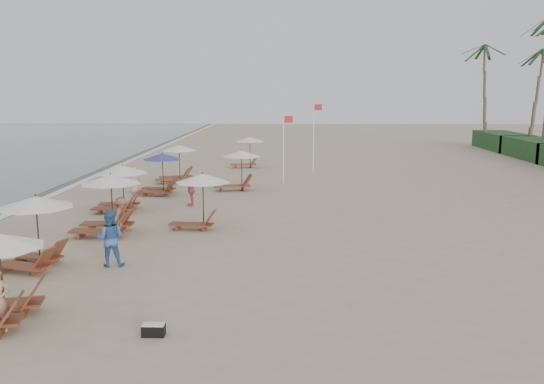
{
  "coord_description": "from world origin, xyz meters",
  "views": [
    {
      "loc": [
        1.4,
        -16.9,
        5.45
      ],
      "look_at": [
        0.76,
        6.13,
        1.3
      ],
      "focal_mm": 36.78,
      "sensor_mm": 36.0,
      "label": 1
    }
  ],
  "objects_px": {
    "inland_station_0": "(199,192)",
    "flag_pole_near": "(284,144)",
    "duffel_bag": "(154,330)",
    "lounger_station_4": "(159,174)",
    "inland_station_2": "(247,148)",
    "lounger_station_1": "(32,229)",
    "lounger_station_5": "(176,165)",
    "beachgoer_mid_b": "(121,216)",
    "inland_station_1": "(237,166)",
    "beachgoer_mid_a": "(110,238)",
    "beachgoer_far_a": "(191,190)",
    "lounger_station_2": "(106,206)",
    "lounger_station_3": "(119,187)",
    "beachgoer_far_b": "(135,180)"
  },
  "relations": [
    {
      "from": "inland_station_2",
      "to": "duffel_bag",
      "type": "distance_m",
      "value": 28.63
    },
    {
      "from": "beachgoer_far_b",
      "to": "flag_pole_near",
      "type": "height_order",
      "value": "flag_pole_near"
    },
    {
      "from": "lounger_station_1",
      "to": "inland_station_2",
      "type": "xyz_separation_m",
      "value": [
        4.99,
        23.8,
        0.15
      ]
    },
    {
      "from": "lounger_station_5",
      "to": "lounger_station_1",
      "type": "bearing_deg",
      "value": -93.73
    },
    {
      "from": "lounger_station_1",
      "to": "lounger_station_4",
      "type": "height_order",
      "value": "lounger_station_1"
    },
    {
      "from": "beachgoer_mid_b",
      "to": "beachgoer_far_a",
      "type": "xyz_separation_m",
      "value": [
        1.7,
        5.73,
        0.02
      ]
    },
    {
      "from": "inland_station_1",
      "to": "beachgoer_far_b",
      "type": "height_order",
      "value": "inland_station_1"
    },
    {
      "from": "duffel_bag",
      "to": "beachgoer_far_b",
      "type": "bearing_deg",
      "value": 106.43
    },
    {
      "from": "lounger_station_4",
      "to": "beachgoer_mid_b",
      "type": "xyz_separation_m",
      "value": [
        0.53,
        -8.72,
        -0.38
      ]
    },
    {
      "from": "lounger_station_4",
      "to": "beachgoer_mid_b",
      "type": "distance_m",
      "value": 8.75
    },
    {
      "from": "inland_station_0",
      "to": "inland_station_2",
      "type": "height_order",
      "value": "same"
    },
    {
      "from": "lounger_station_2",
      "to": "flag_pole_near",
      "type": "distance_m",
      "value": 14.25
    },
    {
      "from": "lounger_station_3",
      "to": "beachgoer_mid_b",
      "type": "height_order",
      "value": "lounger_station_3"
    },
    {
      "from": "lounger_station_3",
      "to": "flag_pole_near",
      "type": "bearing_deg",
      "value": 47.71
    },
    {
      "from": "lounger_station_1",
      "to": "beachgoer_far_a",
      "type": "xyz_separation_m",
      "value": [
        3.26,
        9.79,
        -0.5
      ]
    },
    {
      "from": "inland_station_0",
      "to": "flag_pole_near",
      "type": "relative_size",
      "value": 0.6
    },
    {
      "from": "lounger_station_4",
      "to": "inland_station_2",
      "type": "xyz_separation_m",
      "value": [
        3.96,
        11.02,
        0.29
      ]
    },
    {
      "from": "inland_station_1",
      "to": "beachgoer_mid_a",
      "type": "xyz_separation_m",
      "value": [
        -2.79,
        -13.94,
        -0.44
      ]
    },
    {
      "from": "inland_station_2",
      "to": "beachgoer_far_a",
      "type": "relative_size",
      "value": 1.71
    },
    {
      "from": "lounger_station_4",
      "to": "beachgoer_far_b",
      "type": "bearing_deg",
      "value": 175.84
    },
    {
      "from": "inland_station_0",
      "to": "beachgoer_mid_a",
      "type": "distance_m",
      "value": 5.4
    },
    {
      "from": "inland_station_1",
      "to": "beachgoer_far_b",
      "type": "xyz_separation_m",
      "value": [
        -5.43,
        -1.35,
        -0.59
      ]
    },
    {
      "from": "lounger_station_4",
      "to": "lounger_station_5",
      "type": "relative_size",
      "value": 0.94
    },
    {
      "from": "lounger_station_4",
      "to": "beachgoer_far_b",
      "type": "height_order",
      "value": "lounger_station_4"
    },
    {
      "from": "inland_station_1",
      "to": "beachgoer_mid_b",
      "type": "distance_m",
      "value": 10.79
    },
    {
      "from": "duffel_bag",
      "to": "flag_pole_near",
      "type": "xyz_separation_m",
      "value": [
        2.8,
        21.54,
        2.22
      ]
    },
    {
      "from": "lounger_station_2",
      "to": "inland_station_1",
      "type": "relative_size",
      "value": 0.97
    },
    {
      "from": "lounger_station_4",
      "to": "beachgoer_mid_a",
      "type": "bearing_deg",
      "value": -84.08
    },
    {
      "from": "lounger_station_1",
      "to": "inland_station_2",
      "type": "distance_m",
      "value": 24.32
    },
    {
      "from": "inland_station_2",
      "to": "flag_pole_near",
      "type": "bearing_deg",
      "value": -68.98
    },
    {
      "from": "lounger_station_4",
      "to": "inland_station_2",
      "type": "relative_size",
      "value": 0.92
    },
    {
      "from": "beachgoer_mid_a",
      "to": "duffel_bag",
      "type": "distance_m",
      "value": 5.76
    },
    {
      "from": "lounger_station_5",
      "to": "inland_station_1",
      "type": "xyz_separation_m",
      "value": [
        4.01,
        -2.66,
        0.25
      ]
    },
    {
      "from": "inland_station_0",
      "to": "beachgoer_mid_b",
      "type": "relative_size",
      "value": 1.68
    },
    {
      "from": "lounger_station_2",
      "to": "inland_station_1",
      "type": "bearing_deg",
      "value": 67.08
    },
    {
      "from": "inland_station_0",
      "to": "duffel_bag",
      "type": "relative_size",
      "value": 4.87
    },
    {
      "from": "duffel_bag",
      "to": "beachgoer_far_a",
      "type": "bearing_deg",
      "value": 96.4
    },
    {
      "from": "inland_station_1",
      "to": "beachgoer_far_a",
      "type": "xyz_separation_m",
      "value": [
        -1.85,
        -4.45,
        -0.57
      ]
    },
    {
      "from": "lounger_station_2",
      "to": "inland_station_0",
      "type": "bearing_deg",
      "value": 15.77
    },
    {
      "from": "beachgoer_mid_a",
      "to": "beachgoer_far_a",
      "type": "bearing_deg",
      "value": -101.69
    },
    {
      "from": "lounger_station_3",
      "to": "beachgoer_mid_a",
      "type": "height_order",
      "value": "lounger_station_3"
    },
    {
      "from": "lounger_station_1",
      "to": "inland_station_2",
      "type": "bearing_deg",
      "value": 78.17
    },
    {
      "from": "lounger_station_1",
      "to": "flag_pole_near",
      "type": "relative_size",
      "value": 0.58
    },
    {
      "from": "beachgoer_mid_a",
      "to": "lounger_station_1",
      "type": "bearing_deg",
      "value": 1.2
    },
    {
      "from": "lounger_station_5",
      "to": "beachgoer_far_a",
      "type": "bearing_deg",
      "value": -73.1
    },
    {
      "from": "lounger_station_4",
      "to": "beachgoer_mid_a",
      "type": "distance_m",
      "value": 12.56
    },
    {
      "from": "lounger_station_2",
      "to": "duffel_bag",
      "type": "distance_m",
      "value": 9.97
    },
    {
      "from": "inland_station_0",
      "to": "lounger_station_1",
      "type": "bearing_deg",
      "value": -129.71
    },
    {
      "from": "beachgoer_far_b",
      "to": "duffel_bag",
      "type": "xyz_separation_m",
      "value": [
        5.21,
        -17.68,
        -0.61
      ]
    },
    {
      "from": "beachgoer_mid_a",
      "to": "flag_pole_near",
      "type": "height_order",
      "value": "flag_pole_near"
    }
  ]
}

